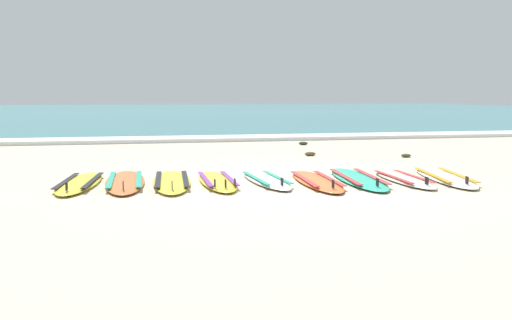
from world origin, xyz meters
TOP-DOWN VIEW (x-y plane):
  - ground_plane at (0.00, 0.00)m, footprint 80.00×80.00m
  - sea at (0.00, 37.41)m, footprint 80.00×60.00m
  - wave_foam_strip at (0.00, 8.04)m, footprint 80.00×1.28m
  - surfboard_0 at (-3.22, 0.59)m, footprint 0.71×2.16m
  - surfboard_1 at (-2.57, 0.58)m, footprint 0.58×2.28m
  - surfboard_2 at (-1.88, 0.46)m, footprint 0.66×2.27m
  - surfboard_3 at (-1.20, 0.35)m, footprint 0.52×2.04m
  - surfboard_4 at (-0.46, 0.30)m, footprint 0.62×1.95m
  - surfboard_5 at (0.27, 0.05)m, footprint 0.63×2.16m
  - surfboard_6 at (0.97, 0.13)m, footprint 0.81×2.37m
  - surfboard_7 at (1.65, -0.04)m, footprint 0.54×1.92m
  - surfboard_8 at (2.38, -0.00)m, footprint 1.00×2.33m
  - seaweed_clump_near_shoreline at (3.23, 2.92)m, footprint 0.22×0.17m
  - seaweed_clump_mid_sand at (1.30, 3.61)m, footprint 0.25×0.20m
  - seaweed_clump_by_the_boards at (1.90, 6.13)m, footprint 0.25×0.20m

SIDE VIEW (x-z plane):
  - ground_plane at x=0.00m, z-range 0.00..0.00m
  - surfboard_6 at x=0.97m, z-range -0.05..0.13m
  - surfboard_1 at x=-2.57m, z-range -0.05..0.13m
  - surfboard_8 at x=2.38m, z-range -0.05..0.13m
  - surfboard_2 at x=-1.88m, z-range -0.05..0.13m
  - surfboard_5 at x=0.27m, z-range -0.05..0.13m
  - surfboard_0 at x=-3.22m, z-range -0.05..0.13m
  - surfboard_4 at x=-0.46m, z-range -0.05..0.13m
  - surfboard_7 at x=1.65m, z-range -0.05..0.13m
  - surfboard_3 at x=-1.20m, z-range -0.05..0.13m
  - seaweed_clump_near_shoreline at x=3.23m, z-range 0.00..0.08m
  - seaweed_clump_by_the_boards at x=1.90m, z-range 0.00..0.09m
  - seaweed_clump_mid_sand at x=1.30m, z-range 0.00..0.09m
  - sea at x=0.00m, z-range 0.00..0.10m
  - wave_foam_strip at x=0.00m, z-range 0.00..0.11m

